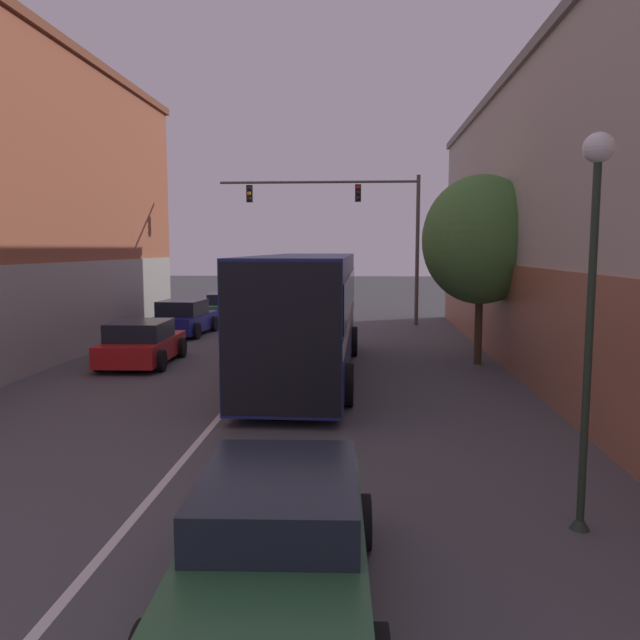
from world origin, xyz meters
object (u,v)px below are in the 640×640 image
at_px(hatchback_foreground, 278,546).
at_px(traffic_signal_gantry, 359,216).
at_px(parked_car_left_near, 142,344).
at_px(street_tree_near, 481,240).
at_px(bus, 306,309).
at_px(street_lamp, 592,280).
at_px(parked_car_left_far, 184,318).
at_px(parked_car_left_mid, 224,306).

height_order(hatchback_foreground, traffic_signal_gantry, traffic_signal_gantry).
bearing_deg(parked_car_left_near, street_tree_near, -88.03).
distance_m(bus, traffic_signal_gantry, 12.68).
bearing_deg(traffic_signal_gantry, parked_car_left_near, -121.99).
relative_size(bus, street_lamp, 2.17).
relative_size(bus, street_tree_near, 1.86).
height_order(traffic_signal_gantry, street_tree_near, traffic_signal_gantry).
height_order(traffic_signal_gantry, street_lamp, traffic_signal_gantry).
distance_m(hatchback_foreground, parked_car_left_far, 20.80).
bearing_deg(street_lamp, traffic_signal_gantry, 98.00).
relative_size(parked_car_left_near, parked_car_left_far, 1.00).
bearing_deg(hatchback_foreground, parked_car_left_mid, 11.41).
bearing_deg(parked_car_left_near, hatchback_foreground, -157.06).
height_order(bus, street_lamp, street_lamp).
xyz_separation_m(bus, traffic_signal_gantry, (1.39, 12.19, 3.20)).
bearing_deg(parked_car_left_mid, traffic_signal_gantry, -117.48).
relative_size(hatchback_foreground, traffic_signal_gantry, 0.46).
xyz_separation_m(bus, street_lamp, (4.45, -9.60, 1.32)).
bearing_deg(parked_car_left_far, parked_car_left_mid, 1.74).
xyz_separation_m(bus, parked_car_left_far, (-5.93, 8.08, -1.24)).
bearing_deg(parked_car_left_mid, parked_car_left_far, 170.18).
height_order(parked_car_left_mid, traffic_signal_gantry, traffic_signal_gantry).
relative_size(street_lamp, street_tree_near, 0.86).
relative_size(parked_car_left_near, traffic_signal_gantry, 0.42).
relative_size(bus, parked_car_left_far, 2.75).
relative_size(parked_car_left_mid, street_lamp, 0.88).
bearing_deg(traffic_signal_gantry, parked_car_left_far, -150.70).
bearing_deg(parked_car_left_far, parked_car_left_near, -171.46).
xyz_separation_m(traffic_signal_gantry, street_lamp, (3.06, -21.79, -1.88)).
xyz_separation_m(bus, street_tree_near, (5.25, 2.17, 1.96)).
height_order(hatchback_foreground, parked_car_left_near, parked_car_left_near).
bearing_deg(parked_car_left_mid, street_tree_near, -146.82).
bearing_deg(parked_car_left_near, parked_car_left_mid, -0.58).
height_order(parked_car_left_near, street_tree_near, street_tree_near).
distance_m(bus, parked_car_left_near, 5.67).
height_order(street_lamp, street_tree_near, street_tree_near).
height_order(bus, traffic_signal_gantry, traffic_signal_gantry).
relative_size(bus, parked_car_left_near, 2.74).
height_order(parked_car_left_mid, street_lamp, street_lamp).
relative_size(hatchback_foreground, parked_car_left_mid, 0.98).
bearing_deg(street_lamp, parked_car_left_near, 131.69).
bearing_deg(bus, street_lamp, -154.85).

